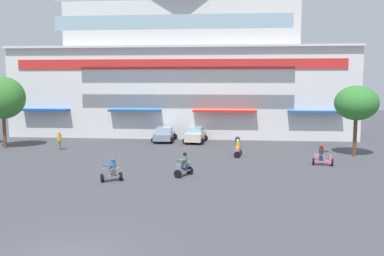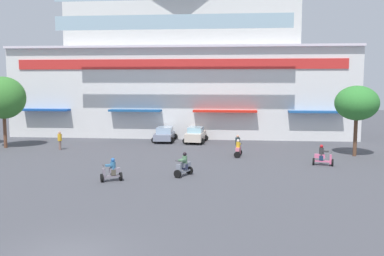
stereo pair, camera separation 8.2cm
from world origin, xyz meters
name	(u,v)px [view 1 (the left image)]	position (x,y,z in m)	size (l,w,h in m)	color
ground_plane	(144,176)	(0.00, 13.00, 0.00)	(128.00, 128.00, 0.00)	#48484F
colonial_building	(184,62)	(0.00, 35.58, 8.28)	(37.30, 15.30, 18.76)	silver
plaza_tree_0	(3,98)	(-15.12, 22.93, 4.60)	(4.04, 3.66, 6.54)	brown
plaza_tree_1	(356,103)	(15.78, 21.71, 4.35)	(3.48, 3.70, 5.78)	brown
parked_car_0	(164,134)	(-1.15, 28.51, 0.74)	(2.41, 4.43, 1.47)	gray
parked_car_1	(195,135)	(2.07, 27.90, 0.78)	(2.39, 3.93, 1.56)	beige
scooter_rider_1	(323,157)	(12.35, 17.48, 0.63)	(1.54, 0.80, 1.55)	black
scooter_rider_2	(112,172)	(-1.63, 11.25, 0.61)	(1.39, 1.04, 1.46)	black
scooter_rider_3	(184,166)	(2.64, 13.11, 0.65)	(1.17, 1.52, 1.56)	black
scooter_rider_4	(238,149)	(6.23, 20.45, 0.60)	(0.70, 1.46, 1.46)	black
pedestrian_0	(237,143)	(6.19, 21.51, 0.93)	(0.51, 0.51, 1.66)	black
pedestrian_1	(59,139)	(-9.66, 22.34, 0.94)	(0.46, 0.46, 1.66)	#775E54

